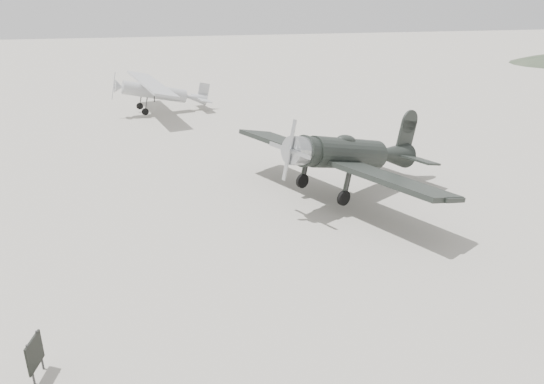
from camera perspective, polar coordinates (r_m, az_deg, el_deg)
The scene contains 4 objects.
ground at distance 19.29m, azimuth -1.02°, elevation -7.27°, with size 160.00×160.00×0.00m, color #AAA497.
lowwing_monoplane at distance 24.39m, azimuth 8.60°, elevation 4.05°, with size 9.22×11.25×3.80m.
highwing_monoplane at distance 40.76m, azimuth -12.12°, elevation 10.73°, with size 7.19×10.04×2.84m.
sign_board at distance 15.10m, azimuth -24.17°, elevation -15.58°, with size 0.22×0.82×1.19m.
Camera 1 is at (-2.78, -16.59, 9.45)m, focal length 35.00 mm.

